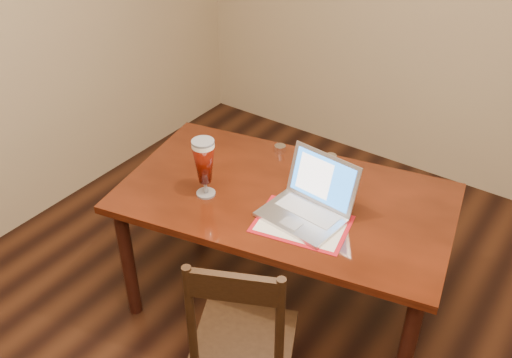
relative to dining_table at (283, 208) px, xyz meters
The scene contains 3 objects.
room_shell 1.43m from the dining_table, 57.76° to the right, with size 4.51×5.01×2.71m.
dining_table is the anchor object (origin of this frame).
dining_chair 0.71m from the dining_table, 71.00° to the right, with size 0.54×0.54×0.98m.
Camera 1 is at (0.68, -1.12, 2.36)m, focal length 40.00 mm.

